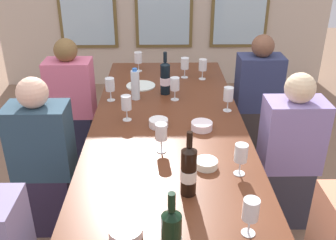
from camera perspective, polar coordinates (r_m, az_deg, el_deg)
The scene contains 25 objects.
ground_plane at distance 2.83m, azimuth 0.03°, elevation -15.10°, with size 12.00×12.00×0.00m, color #81614B.
dining_table at distance 2.43m, azimuth 0.03°, elevation -3.05°, with size 1.00×2.79×0.74m.
white_plate_0 at distance 3.12m, azimuth -4.07°, elevation 5.11°, with size 0.23×0.23×0.01m, color white.
wine_bottle_0 at distance 1.46m, azimuth 0.51°, elevation -17.18°, with size 0.08×0.08×0.33m.
wine_bottle_1 at distance 1.80m, azimuth 3.09°, elevation -7.52°, with size 0.08×0.08×0.34m.
wine_bottle_2 at distance 2.93m, azimuth -0.42°, elevation 6.28°, with size 0.08×0.08×0.33m.
tasting_bowl_0 at distance 2.46m, azimuth -1.42°, elevation -0.44°, with size 0.12×0.12×0.05m, color white.
tasting_bowl_1 at distance 2.44m, azimuth 5.04°, elevation -0.86°, with size 0.14×0.14×0.05m, color white.
tasting_bowl_2 at distance 1.65m, azimuth -6.29°, elevation -16.24°, with size 0.14×0.14×0.04m, color white.
tasting_bowl_3 at distance 2.06m, azimuth 5.71°, elevation -6.47°, with size 0.12×0.12×0.04m, color white.
water_bottle at distance 2.84m, azimuth -4.88°, elevation 5.25°, with size 0.06×0.06×0.24m.
wine_glass_0 at distance 2.67m, azimuth 8.98°, elevation 3.74°, with size 0.07×0.07×0.17m.
wine_glass_1 at distance 1.98m, azimuth 10.80°, elevation -5.07°, with size 0.07×0.07×0.17m.
wine_glass_2 at distance 2.84m, azimuth -8.63°, elevation 5.16°, with size 0.07×0.07×0.17m.
wine_glass_4 at distance 3.24m, azimuth 5.19°, elevation 8.02°, with size 0.07×0.07×0.17m.
wine_glass_5 at distance 2.82m, azimuth 1.03°, elevation 5.22°, with size 0.07×0.07×0.17m.
wine_glass_6 at distance 2.14m, azimuth -1.02°, elevation -1.87°, with size 0.07×0.07×0.17m.
wine_glass_7 at distance 3.44m, azimuth -4.46°, elevation 9.11°, with size 0.07×0.07×0.17m.
wine_glass_8 at distance 1.63m, azimuth 12.21°, elevation -13.14°, with size 0.07×0.07×0.17m.
wine_glass_9 at distance 3.27m, azimuth 2.51°, elevation 8.26°, with size 0.07×0.07×0.17m.
wine_glass_10 at distance 2.52m, azimuth -6.22°, elevation 2.40°, with size 0.07×0.07×0.17m.
seated_person_0 at distance 3.38m, azimuth -14.04°, elevation 2.05°, with size 0.38×0.24×1.11m.
seated_person_1 at distance 3.48m, azimuth 13.09°, elevation 2.88°, with size 0.38×0.24×1.11m.
seated_person_2 at distance 2.62m, azimuth -17.94°, elevation -6.06°, with size 0.38×0.24×1.11m.
seated_person_3 at distance 2.68m, azimuth 17.54°, elevation -5.21°, with size 0.38×0.24×1.11m.
Camera 1 is at (-0.04, -2.12, 1.88)m, focal length 40.97 mm.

